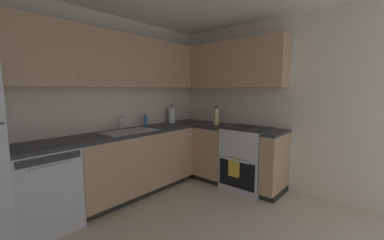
{
  "coord_description": "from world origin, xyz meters",
  "views": [
    {
      "loc": [
        -1.53,
        -1.22,
        1.45
      ],
      "look_at": [
        0.99,
        0.95,
        1.03
      ],
      "focal_mm": 22.3,
      "sensor_mm": 36.0,
      "label": 1
    }
  ],
  "objects_px": {
    "oven_range": "(248,158)",
    "dishwasher": "(42,189)",
    "soap_bottle": "(146,121)",
    "paper_towel_roll": "(172,115)",
    "oil_bottle": "(216,116)"
  },
  "relations": [
    {
      "from": "oven_range",
      "to": "dishwasher",
      "type": "bearing_deg",
      "value": 154.86
    },
    {
      "from": "soap_bottle",
      "to": "paper_towel_roll",
      "type": "xyz_separation_m",
      "value": [
        0.54,
        -0.02,
        0.05
      ]
    },
    {
      "from": "paper_towel_roll",
      "to": "oil_bottle",
      "type": "distance_m",
      "value": 0.77
    },
    {
      "from": "dishwasher",
      "to": "soap_bottle",
      "type": "distance_m",
      "value": 1.61
    },
    {
      "from": "oil_bottle",
      "to": "dishwasher",
      "type": "bearing_deg",
      "value": 166.93
    },
    {
      "from": "oil_bottle",
      "to": "paper_towel_roll",
      "type": "bearing_deg",
      "value": 113.26
    },
    {
      "from": "dishwasher",
      "to": "oven_range",
      "type": "height_order",
      "value": "oven_range"
    },
    {
      "from": "oven_range",
      "to": "paper_towel_roll",
      "type": "xyz_separation_m",
      "value": [
        -0.32,
        1.27,
        0.57
      ]
    },
    {
      "from": "soap_bottle",
      "to": "paper_towel_roll",
      "type": "relative_size",
      "value": 0.56
    },
    {
      "from": "paper_towel_roll",
      "to": "oil_bottle",
      "type": "bearing_deg",
      "value": -66.74
    },
    {
      "from": "oven_range",
      "to": "paper_towel_roll",
      "type": "relative_size",
      "value": 3.19
    },
    {
      "from": "oven_range",
      "to": "oil_bottle",
      "type": "height_order",
      "value": "oil_bottle"
    },
    {
      "from": "oil_bottle",
      "to": "oven_range",
      "type": "bearing_deg",
      "value": -88.13
    },
    {
      "from": "paper_towel_roll",
      "to": "oil_bottle",
      "type": "xyz_separation_m",
      "value": [
        0.3,
        -0.7,
        0.0
      ]
    },
    {
      "from": "oven_range",
      "to": "soap_bottle",
      "type": "bearing_deg",
      "value": 123.7
    }
  ]
}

